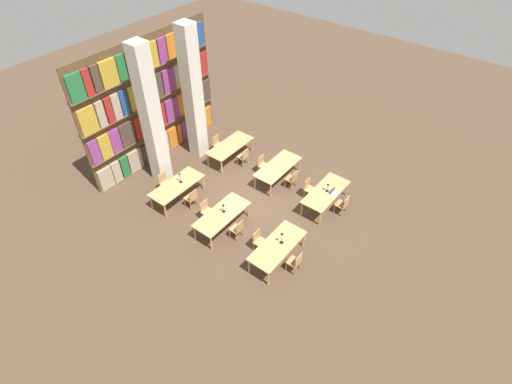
{
  "coord_description": "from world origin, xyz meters",
  "views": [
    {
      "loc": [
        -9.22,
        -7.42,
        11.3
      ],
      "look_at": [
        0.0,
        -0.25,
        0.66
      ],
      "focal_mm": 28.0,
      "sensor_mm": 36.0,
      "label": 1
    }
  ],
  "objects_px": {
    "pillar_center": "(193,95)",
    "chair_6": "(292,179)",
    "chair_0": "(295,262)",
    "reading_table_1": "(326,193)",
    "reading_table_4": "(177,186)",
    "chair_10": "(244,156)",
    "chair_2": "(343,204)",
    "desk_lamp_2": "(223,207)",
    "chair_7": "(263,165)",
    "chair_3": "(309,188)",
    "chair_8": "(191,198)",
    "desk_lamp_1": "(328,186)",
    "reading_table_5": "(230,146)",
    "reading_table_0": "(277,246)",
    "reading_table_2": "(222,215)",
    "chair_9": "(165,182)",
    "desk_lamp_0": "(282,236)",
    "chair_11": "(218,144)",
    "chair_5": "(207,210)",
    "desk_lamp_3": "(180,176)",
    "laptop": "(334,192)",
    "chair_1": "(259,240)",
    "pillar_left": "(151,118)",
    "reading_table_3": "(278,167)",
    "chair_4": "(237,229)"
  },
  "relations": [
    {
      "from": "desk_lamp_0",
      "to": "laptop",
      "type": "relative_size",
      "value": 1.57
    },
    {
      "from": "desk_lamp_1",
      "to": "chair_10",
      "type": "distance_m",
      "value": 4.3
    },
    {
      "from": "pillar_center",
      "to": "chair_3",
      "type": "bearing_deg",
      "value": -84.65
    },
    {
      "from": "chair_7",
      "to": "chair_9",
      "type": "distance_m",
      "value": 4.25
    },
    {
      "from": "reading_table_1",
      "to": "chair_7",
      "type": "xyz_separation_m",
      "value": [
        0.11,
        3.2,
        -0.2
      ]
    },
    {
      "from": "desk_lamp_2",
      "to": "reading_table_4",
      "type": "height_order",
      "value": "desk_lamp_2"
    },
    {
      "from": "chair_0",
      "to": "reading_table_4",
      "type": "bearing_deg",
      "value": 88.97
    },
    {
      "from": "chair_5",
      "to": "chair_11",
      "type": "xyz_separation_m",
      "value": [
        3.54,
        2.59,
        0.0
      ]
    },
    {
      "from": "chair_2",
      "to": "desk_lamp_2",
      "type": "xyz_separation_m",
      "value": [
        -3.35,
        3.22,
        0.53
      ]
    },
    {
      "from": "chair_0",
      "to": "laptop",
      "type": "xyz_separation_m",
      "value": [
        3.55,
        0.57,
        0.31
      ]
    },
    {
      "from": "reading_table_4",
      "to": "chair_10",
      "type": "bearing_deg",
      "value": -11.59
    },
    {
      "from": "laptop",
      "to": "chair_0",
      "type": "bearing_deg",
      "value": -170.9
    },
    {
      "from": "chair_3",
      "to": "chair_8",
      "type": "height_order",
      "value": "same"
    },
    {
      "from": "chair_0",
      "to": "chair_4",
      "type": "height_order",
      "value": "same"
    },
    {
      "from": "chair_4",
      "to": "chair_10",
      "type": "height_order",
      "value": "same"
    },
    {
      "from": "laptop",
      "to": "chair_8",
      "type": "bearing_deg",
      "value": 127.52
    },
    {
      "from": "chair_3",
      "to": "chair_10",
      "type": "height_order",
      "value": "same"
    },
    {
      "from": "pillar_left",
      "to": "desk_lamp_0",
      "type": "bearing_deg",
      "value": -93.67
    },
    {
      "from": "chair_7",
      "to": "desk_lamp_0",
      "type": "bearing_deg",
      "value": 44.93
    },
    {
      "from": "chair_0",
      "to": "reading_table_1",
      "type": "bearing_deg",
      "value": 14.05
    },
    {
      "from": "reading_table_2",
      "to": "chair_10",
      "type": "bearing_deg",
      "value": 27.44
    },
    {
      "from": "chair_2",
      "to": "chair_1",
      "type": "bearing_deg",
      "value": 157.25
    },
    {
      "from": "reading_table_2",
      "to": "chair_5",
      "type": "relative_size",
      "value": 2.66
    },
    {
      "from": "desk_lamp_1",
      "to": "chair_5",
      "type": "bearing_deg",
      "value": 137.63
    },
    {
      "from": "chair_2",
      "to": "laptop",
      "type": "distance_m",
      "value": 0.58
    },
    {
      "from": "desk_lamp_0",
      "to": "chair_2",
      "type": "bearing_deg",
      "value": -11.17
    },
    {
      "from": "pillar_left",
      "to": "laptop",
      "type": "bearing_deg",
      "value": -66.78
    },
    {
      "from": "chair_2",
      "to": "chair_7",
      "type": "relative_size",
      "value": 1.0
    },
    {
      "from": "chair_8",
      "to": "chair_11",
      "type": "relative_size",
      "value": 1.0
    },
    {
      "from": "pillar_left",
      "to": "chair_3",
      "type": "bearing_deg",
      "value": -63.61
    },
    {
      "from": "chair_10",
      "to": "chair_11",
      "type": "bearing_deg",
      "value": 90.0
    },
    {
      "from": "reading_table_0",
      "to": "laptop",
      "type": "height_order",
      "value": "laptop"
    },
    {
      "from": "reading_table_5",
      "to": "chair_10",
      "type": "xyz_separation_m",
      "value": [
        0.01,
        -0.77,
        -0.2
      ]
    },
    {
      "from": "chair_0",
      "to": "reading_table_5",
      "type": "height_order",
      "value": "chair_0"
    },
    {
      "from": "desk_lamp_2",
      "to": "reading_table_5",
      "type": "xyz_separation_m",
      "value": [
        3.36,
        2.57,
        -0.33
      ]
    },
    {
      "from": "pillar_center",
      "to": "chair_6",
      "type": "xyz_separation_m",
      "value": [
        0.61,
        -4.84,
        -2.54
      ]
    },
    {
      "from": "chair_8",
      "to": "desk_lamp_1",
      "type": "bearing_deg",
      "value": -51.18
    },
    {
      "from": "desk_lamp_1",
      "to": "desk_lamp_3",
      "type": "bearing_deg",
      "value": 122.59
    },
    {
      "from": "chair_2",
      "to": "chair_8",
      "type": "height_order",
      "value": "same"
    },
    {
      "from": "chair_2",
      "to": "chair_5",
      "type": "xyz_separation_m",
      "value": [
        -3.51,
        3.98,
        0.0
      ]
    },
    {
      "from": "desk_lamp_2",
      "to": "reading_table_3",
      "type": "relative_size",
      "value": 0.17
    },
    {
      "from": "reading_table_0",
      "to": "reading_table_2",
      "type": "distance_m",
      "value": 2.52
    },
    {
      "from": "chair_4",
      "to": "chair_10",
      "type": "relative_size",
      "value": 1.0
    },
    {
      "from": "pillar_left",
      "to": "chair_6",
      "type": "bearing_deg",
      "value": -58.92
    },
    {
      "from": "chair_0",
      "to": "reading_table_5",
      "type": "distance_m",
      "value": 6.84
    },
    {
      "from": "pillar_left",
      "to": "reading_table_5",
      "type": "height_order",
      "value": "pillar_left"
    },
    {
      "from": "desk_lamp_1",
      "to": "chair_9",
      "type": "bearing_deg",
      "value": 120.45
    },
    {
      "from": "desk_lamp_1",
      "to": "reading_table_4",
      "type": "distance_m",
      "value": 6.02
    },
    {
      "from": "reading_table_5",
      "to": "chair_10",
      "type": "bearing_deg",
      "value": -89.04
    },
    {
      "from": "pillar_center",
      "to": "chair_7",
      "type": "relative_size",
      "value": 6.95
    }
  ]
}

